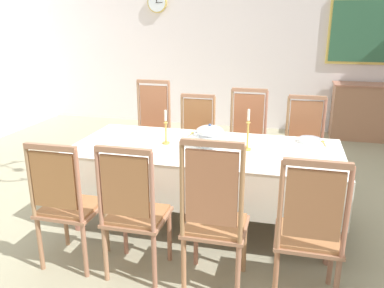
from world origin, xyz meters
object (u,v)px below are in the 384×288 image
(chair_south_b, at_px, (134,210))
(chair_north_c, at_px, (246,140))
(chair_south_d, at_px, (309,230))
(soup_tureen, at_px, (210,136))
(spoon_secondary, at_px, (192,133))
(framed_painting, at_px, (370,32))
(chair_north_d, at_px, (304,145))
(spoon_primary, at_px, (323,142))
(mounted_clock, at_px, (157,3))
(bowl_near_left, at_px, (310,140))
(chair_south_c, at_px, (214,216))
(chair_north_a, at_px, (151,131))
(candlestick_east, at_px, (248,134))
(chair_south_a, at_px, (66,202))
(dining_table, at_px, (205,155))
(chair_north_b, at_px, (195,139))
(bowl_near_right, at_px, (203,133))
(sideboard, at_px, (378,112))
(candlestick_west, at_px, (166,131))

(chair_south_b, xyz_separation_m, chair_north_c, (0.60, 1.89, 0.02))
(chair_south_d, relative_size, soup_tureen, 3.93)
(soup_tureen, relative_size, spoon_secondary, 1.55)
(framed_painting, bearing_deg, chair_north_d, -109.74)
(spoon_primary, bearing_deg, mounted_clock, 125.56)
(bowl_near_left, relative_size, spoon_primary, 1.11)
(chair_south_c, bearing_deg, chair_north_a, 121.14)
(chair_north_a, height_order, candlestick_east, chair_north_a)
(chair_south_a, xyz_separation_m, framed_painting, (2.74, 4.56, 1.15))
(chair_north_d, bearing_deg, candlestick_east, 61.02)
(dining_table, bearing_deg, chair_north_d, 46.32)
(chair_north_c, distance_m, soup_tureen, 1.02)
(chair_north_a, relative_size, spoon_primary, 6.69)
(chair_north_b, bearing_deg, chair_north_c, -179.44)
(chair_south_a, height_order, chair_south_c, chair_south_c)
(chair_south_d, height_order, bowl_near_left, chair_south_d)
(chair_north_d, distance_m, bowl_near_left, 0.61)
(chair_north_c, bearing_deg, chair_south_b, 72.43)
(chair_south_c, bearing_deg, spoon_secondary, 110.33)
(chair_south_b, xyz_separation_m, chair_south_d, (1.23, -0.00, 0.01))
(bowl_near_left, relative_size, mounted_clock, 0.57)
(bowl_near_right, bearing_deg, mounted_clock, 115.77)
(chair_north_d, bearing_deg, spoon_secondary, 25.86)
(chair_north_b, height_order, mounted_clock, mounted_clock)
(chair_south_a, bearing_deg, spoon_secondary, 64.12)
(sideboard, bearing_deg, spoon_primary, 70.52)
(chair_south_b, height_order, sideboard, chair_south_b)
(chair_north_c, bearing_deg, chair_north_a, -0.16)
(chair_south_c, bearing_deg, dining_table, 105.91)
(bowl_near_left, relative_size, framed_painting, 0.16)
(chair_north_b, relative_size, candlestick_west, 3.24)
(candlestick_west, bearing_deg, chair_north_a, 117.67)
(chair_north_b, xyz_separation_m, spoon_primary, (1.38, -0.54, 0.22))
(candlestick_west, relative_size, candlestick_east, 0.87)
(framed_painting, bearing_deg, spoon_primary, -104.12)
(bowl_near_left, bearing_deg, chair_north_c, 139.05)
(mounted_clock, bearing_deg, chair_north_c, -53.88)
(mounted_clock, distance_m, framed_painting, 3.57)
(chair_south_c, bearing_deg, chair_north_d, 71.55)
(chair_south_b, bearing_deg, dining_table, 70.81)
(chair_south_a, height_order, bowl_near_left, chair_south_a)
(chair_north_d, xyz_separation_m, bowl_near_right, (-1.01, -0.57, 0.22))
(chair_north_c, height_order, candlestick_east, chair_north_c)
(chair_south_b, distance_m, chair_north_b, 1.88)
(candlestick_east, bearing_deg, chair_south_c, -96.52)
(chair_south_c, height_order, bowl_near_right, chair_south_c)
(dining_table, relative_size, mounted_clock, 6.91)
(chair_south_c, bearing_deg, chair_north_b, 107.57)
(chair_south_a, relative_size, sideboard, 0.72)
(chair_south_c, height_order, bowl_near_left, chair_south_c)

